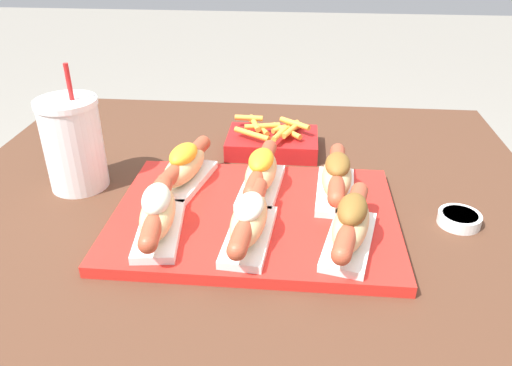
# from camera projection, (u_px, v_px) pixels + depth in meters

# --- Properties ---
(serving_tray) EXTENTS (0.44, 0.32, 0.02)m
(serving_tray) POSITION_uv_depth(u_px,v_px,m) (255.00, 216.00, 0.78)
(serving_tray) COLOR red
(serving_tray) RESTS_ON patio_table
(hot_dog_0) EXTENTS (0.08, 0.19, 0.07)m
(hot_dog_0) POSITION_uv_depth(u_px,v_px,m) (158.00, 213.00, 0.71)
(hot_dog_0) COLOR white
(hot_dog_0) RESTS_ON serving_tray
(hot_dog_1) EXTENTS (0.07, 0.19, 0.07)m
(hot_dog_1) POSITION_uv_depth(u_px,v_px,m) (249.00, 220.00, 0.70)
(hot_dog_1) COLOR white
(hot_dog_1) RESTS_ON serving_tray
(hot_dog_2) EXTENTS (0.09, 0.19, 0.07)m
(hot_dog_2) POSITION_uv_depth(u_px,v_px,m) (351.00, 224.00, 0.69)
(hot_dog_2) COLOR white
(hot_dog_2) RESTS_ON serving_tray
(hot_dog_3) EXTENTS (0.09, 0.19, 0.07)m
(hot_dog_3) POSITION_uv_depth(u_px,v_px,m) (184.00, 166.00, 0.84)
(hot_dog_3) COLOR white
(hot_dog_3) RESTS_ON serving_tray
(hot_dog_4) EXTENTS (0.07, 0.19, 0.07)m
(hot_dog_4) POSITION_uv_depth(u_px,v_px,m) (261.00, 172.00, 0.82)
(hot_dog_4) COLOR white
(hot_dog_4) RESTS_ON serving_tray
(hot_dog_5) EXTENTS (0.07, 0.19, 0.07)m
(hot_dog_5) POSITION_uv_depth(u_px,v_px,m) (337.00, 177.00, 0.81)
(hot_dog_5) COLOR white
(hot_dog_5) RESTS_ON serving_tray
(sauce_bowl) EXTENTS (0.07, 0.07, 0.02)m
(sauce_bowl) POSITION_uv_depth(u_px,v_px,m) (459.00, 218.00, 0.78)
(sauce_bowl) COLOR white
(sauce_bowl) RESTS_ON patio_table
(drink_cup) EXTENTS (0.10, 0.10, 0.22)m
(drink_cup) POSITION_uv_depth(u_px,v_px,m) (73.00, 144.00, 0.85)
(drink_cup) COLOR white
(drink_cup) RESTS_ON patio_table
(fries_basket) EXTENTS (0.18, 0.13, 0.06)m
(fries_basket) POSITION_uv_depth(u_px,v_px,m) (272.00, 141.00, 1.01)
(fries_basket) COLOR #B21919
(fries_basket) RESTS_ON patio_table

